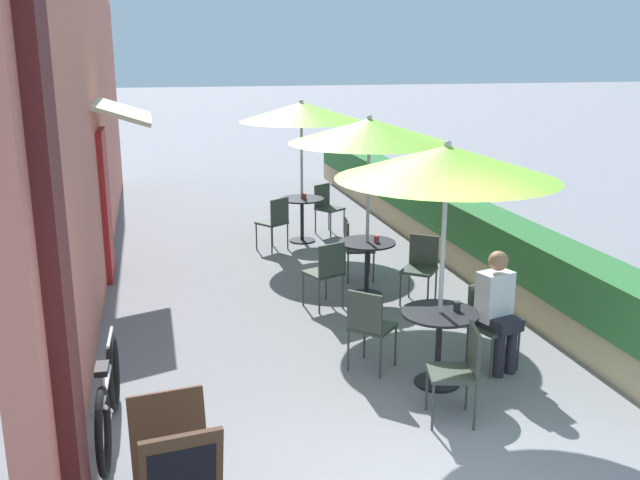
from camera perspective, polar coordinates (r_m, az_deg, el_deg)
The scene contains 21 objects.
cafe_facade_wall at distance 10.96m, azimuth -17.82°, elevation 8.63°, with size 0.98×13.97×4.20m.
planter_hedge at distance 12.09m, azimuth 8.68°, elevation 2.24°, with size 0.60×12.97×1.01m.
patio_table_near at distance 7.01m, azimuth 9.50°, elevation -7.36°, with size 0.74×0.74×0.75m.
patio_umbrella_near at distance 6.57m, azimuth 10.12°, elevation 6.11°, with size 2.05×2.05×2.39m.
cafe_chair_near_left at distance 7.51m, azimuth 13.37°, elevation -6.13°, with size 0.50×0.50×0.87m.
seated_patron_near_left at distance 7.38m, azimuth 14.04°, elevation -5.15°, with size 0.42×0.47×1.25m.
cafe_chair_near_right at distance 7.21m, azimuth 3.96°, elevation -6.65°, with size 0.57×0.57×0.87m.
cafe_chair_near_back at distance 6.39m, azimuth 11.19°, elevation -9.87°, with size 0.48×0.48×0.87m.
coffee_cup_near at distance 6.98m, azimuth 10.89°, elevation -5.22°, with size 0.07×0.07×0.09m.
patio_table_mid at distance 9.37m, azimuth 3.78°, elevation -1.42°, with size 0.74×0.74×0.75m.
patio_umbrella_mid at distance 9.04m, azimuth 3.96°, elevation 8.69°, with size 2.05×2.05×2.39m.
cafe_chair_mid_left at distance 9.22m, azimuth 8.08°, elevation -1.89°, with size 0.56×0.56×0.87m.
cafe_chair_mid_right at distance 10.04m, azimuth 2.73°, elevation -0.36°, with size 0.45×0.45×0.87m.
cafe_chair_mid_back at distance 8.90m, azimuth 0.51°, elevation -2.36°, with size 0.52×0.52×0.87m.
coffee_cup_mid at distance 9.27m, azimuth 4.55°, elevation 0.07°, with size 0.07×0.07×0.09m.
patio_table_far at distance 12.06m, azimuth -1.45°, elevation 2.35°, with size 0.74×0.74×0.75m.
patio_umbrella_far at distance 11.81m, azimuth -1.50°, elevation 10.20°, with size 2.05×2.05×2.39m.
cafe_chair_far_left at distance 11.52m, azimuth -3.62°, elevation 1.65°, with size 0.56×0.56×0.87m.
cafe_chair_far_right at distance 12.62m, azimuth 0.53°, elevation 2.86°, with size 0.56×0.56×0.87m.
coffee_cup_far at distance 11.96m, azimuth -1.25°, elevation 3.52°, with size 0.07×0.07×0.09m.
bicycle_leaning at distance 6.33m, azimuth -16.56°, elevation -12.05°, with size 0.12×1.74×0.79m.
Camera 1 is at (-1.74, -4.03, 3.18)m, focal length 40.00 mm.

